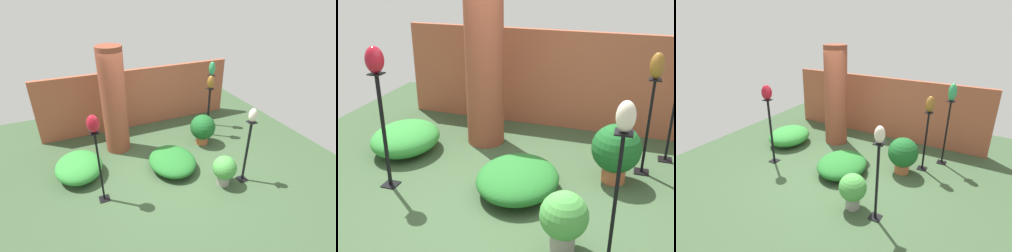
% 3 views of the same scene
% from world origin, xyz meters
% --- Properties ---
extents(ground_plane, '(8.00, 8.00, 0.00)m').
position_xyz_m(ground_plane, '(0.00, 0.00, 0.00)').
color(ground_plane, '#385133').
extents(brick_wall_back, '(5.60, 0.12, 1.72)m').
position_xyz_m(brick_wall_back, '(0.00, 2.40, 0.86)').
color(brick_wall_back, '#9E5138').
rests_on(brick_wall_back, ground).
extents(brick_pillar, '(0.60, 0.60, 2.62)m').
position_xyz_m(brick_pillar, '(-0.95, 1.36, 1.31)').
color(brick_pillar, brown).
rests_on(brick_pillar, ground).
extents(pedestal_ruby, '(0.20, 0.20, 1.55)m').
position_xyz_m(pedestal_ruby, '(-1.66, -0.36, 0.72)').
color(pedestal_ruby, black).
rests_on(pedestal_ruby, ground).
extents(pedestal_ivory, '(0.20, 0.20, 1.43)m').
position_xyz_m(pedestal_ivory, '(1.24, -0.94, 0.66)').
color(pedestal_ivory, black).
rests_on(pedestal_ivory, ground).
extents(pedestal_bronze, '(0.20, 0.20, 1.38)m').
position_xyz_m(pedestal_bronze, '(1.53, 1.07, 0.64)').
color(pedestal_bronze, black).
rests_on(pedestal_bronze, ground).
extents(pedestal_jade, '(0.20, 0.20, 1.54)m').
position_xyz_m(pedestal_jade, '(1.87, 1.58, 0.72)').
color(pedestal_jade, black).
rests_on(pedestal_jade, ground).
extents(art_vase_ruby, '(0.22, 0.23, 0.33)m').
position_xyz_m(art_vase_ruby, '(-1.66, -0.36, 1.71)').
color(art_vase_ruby, maroon).
rests_on(art_vase_ruby, pedestal_ruby).
extents(art_vase_ivory, '(0.17, 0.16, 0.28)m').
position_xyz_m(art_vase_ivory, '(1.24, -0.94, 1.57)').
color(art_vase_ivory, beige).
rests_on(art_vase_ivory, pedestal_ivory).
extents(art_vase_bronze, '(0.18, 0.17, 0.35)m').
position_xyz_m(art_vase_bronze, '(1.53, 1.07, 1.55)').
color(art_vase_bronze, brown).
rests_on(art_vase_bronze, pedestal_bronze).
extents(potted_plant_back_center, '(0.66, 0.66, 0.82)m').
position_xyz_m(potted_plant_back_center, '(1.16, 0.70, 0.47)').
color(potted_plant_back_center, '#B25B38').
rests_on(potted_plant_back_center, ground).
extents(potted_plant_front_left, '(0.50, 0.50, 0.68)m').
position_xyz_m(potted_plant_front_left, '(0.77, -0.90, 0.40)').
color(potted_plant_front_left, gray).
rests_on(potted_plant_front_left, ground).
extents(foliage_bed_east, '(1.06, 1.24, 0.38)m').
position_xyz_m(foliage_bed_east, '(-0.00, 0.05, 0.19)').
color(foliage_bed_east, '#236B28').
rests_on(foliage_bed_east, ground).
extents(foliage_bed_west, '(1.01, 1.19, 0.44)m').
position_xyz_m(foliage_bed_west, '(-2.01, 0.62, 0.22)').
color(foliage_bed_west, '#338C38').
rests_on(foliage_bed_west, ground).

